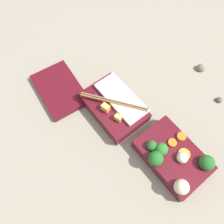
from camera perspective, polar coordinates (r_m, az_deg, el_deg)
The scene contains 6 objects.
ground_plane at distance 0.67m, azimuth 6.21°, elevation -4.64°, with size 3.00×3.00×0.00m, color gray.
bento_tray_vegetable at distance 0.64m, azimuth 15.60°, elevation -11.33°, with size 0.20×0.14×0.07m.
bento_tray_rice at distance 0.68m, azimuth 0.67°, elevation 1.57°, with size 0.20×0.13×0.07m.
bento_lid at distance 0.75m, azimuth -13.51°, elevation 5.78°, with size 0.19×0.13×0.02m, color #510F19.
pebble_0 at distance 0.79m, azimuth 26.19°, elevation 2.83°, with size 0.02×0.02×0.02m, color #595651.
pebble_1 at distance 0.84m, azimuth 22.20°, elevation 10.61°, with size 0.03×0.03×0.03m, color #7A6B5B.
Camera 1 is at (-0.15, 0.21, 0.62)m, focal length 35.00 mm.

